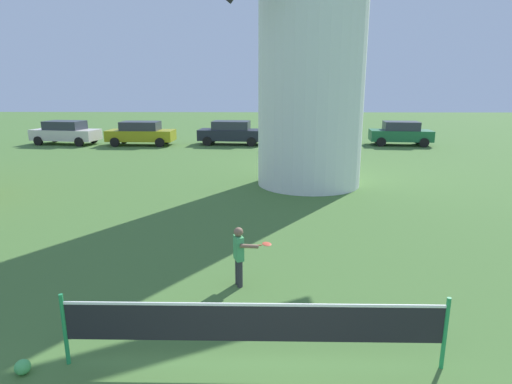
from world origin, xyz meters
TOP-DOWN VIEW (x-y plane):
  - tennis_net at (-0.30, 2.26)m, footprint 5.43×0.06m
  - player_far at (-0.63, 4.80)m, footprint 0.80×0.39m
  - stray_ball at (-3.52, 2.02)m, footprint 0.22×0.22m
  - parked_car_cream at (-13.50, 25.50)m, footprint 4.61×2.46m
  - parked_car_mustard at (-8.31, 25.15)m, footprint 4.40×2.00m
  - parked_car_black at (-2.36, 25.64)m, footprint 4.46×2.22m
  - parked_car_blue at (3.57, 25.00)m, footprint 4.57×2.09m
  - parked_car_green at (8.87, 25.46)m, footprint 4.10×2.21m

SIDE VIEW (x-z plane):
  - stray_ball at x=-3.52m, z-range 0.00..0.22m
  - tennis_net at x=-0.30m, z-range 0.14..1.24m
  - player_far at x=-0.63m, z-range 0.08..1.31m
  - parked_car_green at x=8.87m, z-range 0.03..1.59m
  - parked_car_black at x=-2.36m, z-range 0.03..1.59m
  - parked_car_mustard at x=-8.31m, z-range 0.03..1.59m
  - parked_car_cream at x=-13.50m, z-range 0.03..1.59m
  - parked_car_blue at x=3.57m, z-range 0.03..1.59m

